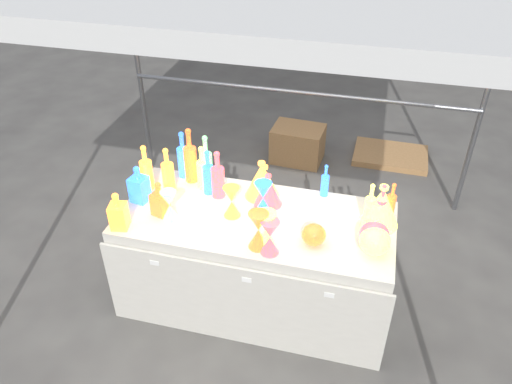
% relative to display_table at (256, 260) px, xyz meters
% --- Properties ---
extents(ground, '(80.00, 80.00, 0.00)m').
position_rel_display_table_xyz_m(ground, '(-0.00, 0.01, -0.37)').
color(ground, '#65635E').
rests_on(ground, ground).
extents(display_table, '(1.84, 0.83, 0.75)m').
position_rel_display_table_xyz_m(display_table, '(0.00, 0.00, 0.00)').
color(display_table, silver).
rests_on(display_table, ground).
extents(cardboard_box_closed, '(0.54, 0.41, 0.38)m').
position_rel_display_table_xyz_m(cardboard_box_closed, '(-0.06, 2.01, -0.19)').
color(cardboard_box_closed, '#B07F4F').
rests_on(cardboard_box_closed, ground).
extents(cardboard_box_flat, '(0.77, 0.56, 0.07)m').
position_rel_display_table_xyz_m(cardboard_box_flat, '(0.90, 2.28, -0.34)').
color(cardboard_box_flat, '#B07F4F').
rests_on(cardboard_box_flat, ground).
extents(bottle_0, '(0.09, 0.09, 0.34)m').
position_rel_display_table_xyz_m(bottle_0, '(-0.83, 0.15, 0.55)').
color(bottle_0, red).
rests_on(bottle_0, display_table).
extents(bottle_1, '(0.09, 0.09, 0.36)m').
position_rel_display_table_xyz_m(bottle_1, '(-0.63, 0.36, 0.56)').
color(bottle_1, '#1C9A4D').
rests_on(bottle_1, display_table).
extents(bottle_2, '(0.12, 0.12, 0.42)m').
position_rel_display_table_xyz_m(bottle_2, '(-0.56, 0.32, 0.59)').
color(bottle_2, orange).
rests_on(bottle_2, display_table).
extents(bottle_3, '(0.09, 0.09, 0.36)m').
position_rel_display_table_xyz_m(bottle_3, '(-0.31, 0.18, 0.55)').
color(bottle_3, '#1E1B9D').
rests_on(bottle_3, display_table).
extents(bottle_4, '(0.10, 0.10, 0.33)m').
position_rel_display_table_xyz_m(bottle_4, '(-0.45, 0.25, 0.54)').
color(bottle_4, '#16718B').
rests_on(bottle_4, display_table).
extents(bottle_5, '(0.10, 0.10, 0.39)m').
position_rel_display_table_xyz_m(bottle_5, '(-0.43, 0.30, 0.57)').
color(bottle_5, '#C527AC').
rests_on(bottle_5, display_table).
extents(bottle_6, '(0.11, 0.11, 0.33)m').
position_rel_display_table_xyz_m(bottle_6, '(-0.67, 0.17, 0.54)').
color(bottle_6, red).
rests_on(bottle_6, display_table).
extents(bottle_7, '(0.09, 0.09, 0.34)m').
position_rel_display_table_xyz_m(bottle_7, '(-0.39, 0.20, 0.54)').
color(bottle_7, '#1C9A4D').
rests_on(bottle_7, display_table).
extents(decanter_0, '(0.12, 0.12, 0.26)m').
position_rel_display_table_xyz_m(decanter_0, '(-0.81, -0.30, 0.51)').
color(decanter_0, red).
rests_on(decanter_0, display_table).
extents(decanter_1, '(0.12, 0.12, 0.25)m').
position_rel_display_table_xyz_m(decanter_1, '(-0.62, -0.11, 0.50)').
color(decanter_1, orange).
rests_on(decanter_1, display_table).
extents(decanter_2, '(0.13, 0.13, 0.27)m').
position_rel_display_table_xyz_m(decanter_2, '(-0.81, -0.00, 0.51)').
color(decanter_2, '#1C9A4D').
rests_on(decanter_2, display_table).
extents(hourglass_0, '(0.16, 0.16, 0.25)m').
position_rel_display_table_xyz_m(hourglass_0, '(0.09, -0.27, 0.50)').
color(hourglass_0, orange).
rests_on(hourglass_0, display_table).
extents(hourglass_1, '(0.14, 0.14, 0.23)m').
position_rel_display_table_xyz_m(hourglass_1, '(0.16, -0.30, 0.49)').
color(hourglass_1, '#1E1B9D').
rests_on(hourglass_1, display_table).
extents(hourglass_2, '(0.13, 0.13, 0.24)m').
position_rel_display_table_xyz_m(hourglass_2, '(0.13, -0.25, 0.50)').
color(hourglass_2, '#16718B').
rests_on(hourglass_2, display_table).
extents(hourglass_3, '(0.13, 0.13, 0.21)m').
position_rel_display_table_xyz_m(hourglass_3, '(-0.54, -0.14, 0.48)').
color(hourglass_3, '#C527AC').
rests_on(hourglass_3, display_table).
extents(hourglass_4, '(0.12, 0.12, 0.22)m').
position_rel_display_table_xyz_m(hourglass_4, '(-0.16, -0.01, 0.49)').
color(hourglass_4, red).
rests_on(hourglass_4, display_table).
extents(hourglass_5, '(0.13, 0.13, 0.24)m').
position_rel_display_table_xyz_m(hourglass_5, '(0.03, 0.07, 0.49)').
color(hourglass_5, '#1C9A4D').
rests_on(hourglass_5, display_table).
extents(globe_1, '(0.23, 0.23, 0.15)m').
position_rel_display_table_xyz_m(globe_1, '(0.77, -0.15, 0.45)').
color(globe_1, '#16718B').
rests_on(globe_1, display_table).
extents(globe_2, '(0.18, 0.18, 0.12)m').
position_rel_display_table_xyz_m(globe_2, '(0.40, -0.16, 0.44)').
color(globe_2, orange).
rests_on(globe_2, display_table).
extents(globe_3, '(0.23, 0.23, 0.15)m').
position_rel_display_table_xyz_m(globe_3, '(0.76, -0.09, 0.45)').
color(globe_3, '#1E1B9D').
rests_on(globe_3, display_table).
extents(lampshade_0, '(0.22, 0.22, 0.24)m').
position_rel_display_table_xyz_m(lampshade_0, '(-0.00, 0.26, 0.50)').
color(lampshade_0, '#E6FF35').
rests_on(lampshade_0, display_table).
extents(lampshade_1, '(0.24, 0.24, 0.27)m').
position_rel_display_table_xyz_m(lampshade_1, '(-0.02, 0.26, 0.51)').
color(lampshade_1, '#E6FF35').
rests_on(lampshade_1, display_table).
extents(lampshade_2, '(0.24, 0.24, 0.23)m').
position_rel_display_table_xyz_m(lampshade_2, '(0.04, 0.17, 0.49)').
color(lampshade_2, '#1E1B9D').
rests_on(lampshade_2, display_table).
extents(lampshade_3, '(0.30, 0.30, 0.29)m').
position_rel_display_table_xyz_m(lampshade_3, '(0.78, 0.14, 0.52)').
color(lampshade_3, '#16718B').
rests_on(lampshade_3, display_table).
extents(bottle_8, '(0.07, 0.07, 0.25)m').
position_rel_display_table_xyz_m(bottle_8, '(0.40, 0.37, 0.50)').
color(bottle_8, '#1C9A4D').
rests_on(bottle_8, display_table).
extents(bottle_9, '(0.07, 0.07, 0.27)m').
position_rel_display_table_xyz_m(bottle_9, '(0.84, 0.22, 0.51)').
color(bottle_9, orange).
rests_on(bottle_9, display_table).
extents(bottle_10, '(0.09, 0.09, 0.31)m').
position_rel_display_table_xyz_m(bottle_10, '(0.78, 0.13, 0.53)').
color(bottle_10, '#1E1B9D').
rests_on(bottle_10, display_table).
extents(bottle_11, '(0.07, 0.07, 0.30)m').
position_rel_display_table_xyz_m(bottle_11, '(0.71, 0.13, 0.52)').
color(bottle_11, '#16718B').
rests_on(bottle_11, display_table).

